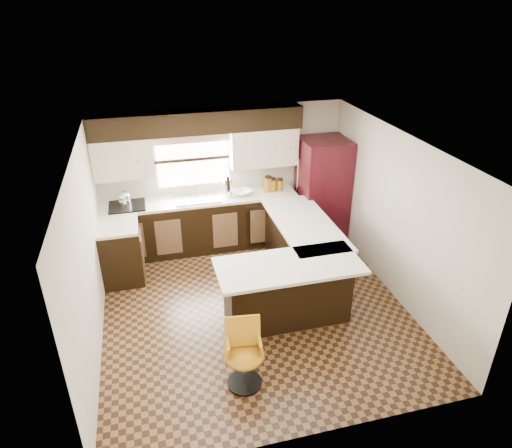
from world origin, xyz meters
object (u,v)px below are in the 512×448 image
object	(u,v)px
peninsula_return	(287,292)
bar_chair	(244,357)
peninsula_long	(300,251)
refrigerator	(322,191)

from	to	relation	value
peninsula_return	bar_chair	size ratio (longest dim) A/B	1.99
peninsula_long	peninsula_return	world-z (taller)	same
peninsula_long	refrigerator	xyz separation A→B (m)	(0.78, 1.12, 0.48)
refrigerator	bar_chair	world-z (taller)	refrigerator
peninsula_long	bar_chair	bearing A→B (deg)	-124.41
peninsula_return	bar_chair	bearing A→B (deg)	-129.57
peninsula_long	peninsula_return	distance (m)	1.11
peninsula_long	bar_chair	distance (m)	2.40
peninsula_long	refrigerator	bearing A→B (deg)	55.15
peninsula_return	peninsula_long	bearing A→B (deg)	61.70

